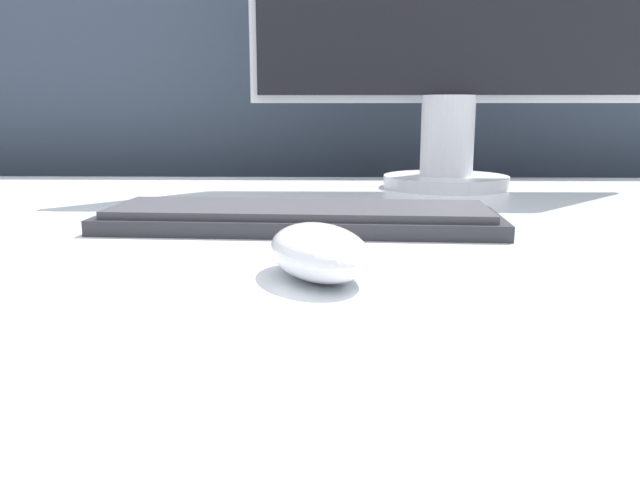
% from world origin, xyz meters
% --- Properties ---
extents(partition_panel, '(5.00, 0.03, 1.12)m').
position_xyz_m(partition_panel, '(0.00, 0.73, 0.56)').
color(partition_panel, '#333D4C').
rests_on(partition_panel, ground_plane).
extents(computer_mouse_near, '(0.11, 0.13, 0.04)m').
position_xyz_m(computer_mouse_near, '(-0.02, -0.13, 0.77)').
color(computer_mouse_near, white).
rests_on(computer_mouse_near, desk).
extents(keyboard, '(0.43, 0.15, 0.02)m').
position_xyz_m(keyboard, '(-0.05, 0.08, 0.76)').
color(keyboard, '#28282D').
rests_on(keyboard, desk).
extents(monitor, '(0.63, 0.20, 0.52)m').
position_xyz_m(monitor, '(0.17, 0.44, 1.03)').
color(monitor, silver).
rests_on(monitor, desk).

